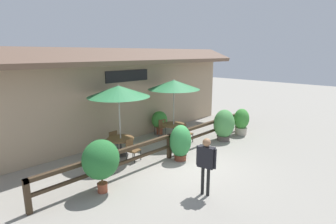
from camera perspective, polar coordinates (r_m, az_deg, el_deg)
ground_plane at (r=9.78m, az=4.75°, el=-11.53°), size 60.00×60.00×0.00m
building_facade at (r=12.09m, az=-10.18°, el=3.76°), size 14.28×1.49×4.23m
patio_railing at (r=10.18m, az=0.25°, el=-6.29°), size 10.40×0.14×0.95m
patio_umbrella_near at (r=10.18m, az=-10.71°, el=4.46°), size 2.40×2.40×2.84m
dining_table_near at (r=10.65m, az=-10.26°, el=-6.33°), size 1.06×1.06×0.71m
chair_near_streetside at (r=10.10m, az=-7.81°, el=-7.93°), size 0.51×0.51×0.84m
chair_near_wallside at (r=11.31m, az=-12.20°, el=-5.83°), size 0.44×0.44×0.84m
patio_umbrella_middle at (r=12.08m, az=1.28°, el=5.96°), size 2.40×2.40×2.84m
dining_table_middle at (r=12.48m, az=1.23°, el=-3.27°), size 1.06×1.06×0.71m
chair_middle_streetside at (r=11.98m, az=3.93°, el=-4.50°), size 0.51×0.51×0.84m
chair_middle_wallside at (r=12.98m, az=-1.60°, el=-3.10°), size 0.49×0.49×0.84m
potted_plant_tall_tropical at (r=12.44m, az=12.09°, el=-2.71°), size 1.04×0.94×1.47m
potted_plant_corner_fern at (r=13.54m, az=15.68°, el=-1.91°), size 0.81×0.73×1.32m
potted_plant_small_flowering at (r=7.89m, az=-14.40°, el=-10.10°), size 1.10×0.99×1.61m
potted_plant_broad_leaf at (r=9.99m, az=2.73°, el=-6.55°), size 0.87×0.78×1.38m
potted_plant_entrance_palm at (r=13.14m, az=-1.86°, el=-1.87°), size 0.81×0.73×1.17m
pedestrian at (r=7.55m, az=8.30°, el=-10.12°), size 0.31×0.59×1.71m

